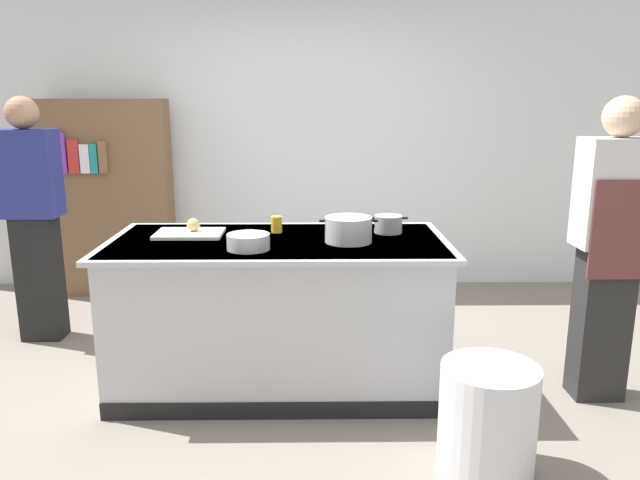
{
  "coord_description": "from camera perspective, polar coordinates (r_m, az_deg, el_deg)",
  "views": [
    {
      "loc": [
        0.2,
        -3.45,
        1.71
      ],
      "look_at": [
        0.25,
        0.2,
        0.85
      ],
      "focal_mm": 34.1,
      "sensor_mm": 36.0,
      "label": 1
    }
  ],
  "objects": [
    {
      "name": "stock_pot",
      "position": [
        3.48,
        2.69,
        0.99
      ],
      "size": [
        0.33,
        0.27,
        0.15
      ],
      "color": "#B7BABF",
      "rests_on": "counter_island"
    },
    {
      "name": "mixing_bowl",
      "position": [
        3.33,
        -6.74,
        -0.15
      ],
      "size": [
        0.24,
        0.24,
        0.09
      ],
      "primitive_type": "cylinder",
      "color": "#B7BABF",
      "rests_on": "counter_island"
    },
    {
      "name": "sauce_pan",
      "position": [
        3.74,
        6.42,
        1.49
      ],
      "size": [
        0.24,
        0.17,
        0.11
      ],
      "color": "#99999E",
      "rests_on": "counter_island"
    },
    {
      "name": "juice_cup",
      "position": [
        3.74,
        -4.1,
        1.47
      ],
      "size": [
        0.07,
        0.07,
        0.1
      ],
      "primitive_type": "cylinder",
      "color": "yellow",
      "rests_on": "counter_island"
    },
    {
      "name": "back_wall",
      "position": [
        5.56,
        -2.88,
        11.06
      ],
      "size": [
        6.4,
        0.12,
        3.0
      ],
      "primitive_type": "cube",
      "color": "silver",
      "rests_on": "ground_plane"
    },
    {
      "name": "person_guest",
      "position": [
        4.69,
        -25.33,
        2.16
      ],
      "size": [
        0.38,
        0.24,
        1.72
      ],
      "rotation": [
        0.0,
        0.0,
        -1.31
      ],
      "color": "black",
      "rests_on": "ground_plane"
    },
    {
      "name": "bookshelf",
      "position": [
        5.62,
        -19.35,
        3.71
      ],
      "size": [
        1.1,
        0.31,
        1.7
      ],
      "color": "brown",
      "rests_on": "ground_plane"
    },
    {
      "name": "cutting_board",
      "position": [
        3.74,
        -12.16,
        0.59
      ],
      "size": [
        0.4,
        0.28,
        0.02
      ],
      "primitive_type": "cube",
      "color": "silver",
      "rests_on": "counter_island"
    },
    {
      "name": "onion",
      "position": [
        3.75,
        -11.81,
        1.41
      ],
      "size": [
        0.08,
        0.08,
        0.08
      ],
      "primitive_type": "sphere",
      "color": "tan",
      "rests_on": "cutting_board"
    },
    {
      "name": "counter_island",
      "position": [
        3.68,
        -3.88,
        -6.58
      ],
      "size": [
        1.98,
        0.98,
        0.9
      ],
      "color": "#B7BABF",
      "rests_on": "ground_plane"
    },
    {
      "name": "trash_bin",
      "position": [
        3.01,
        15.43,
        -15.95
      ],
      "size": [
        0.45,
        0.45,
        0.53
      ],
      "primitive_type": "cylinder",
      "color": "silver",
      "rests_on": "ground_plane"
    },
    {
      "name": "ground_plane",
      "position": [
        3.86,
        -3.77,
        -13.09
      ],
      "size": [
        10.0,
        10.0,
        0.0
      ],
      "primitive_type": "plane",
      "color": "slate"
    },
    {
      "name": "person_chef",
      "position": [
        3.74,
        25.55,
        -0.38
      ],
      "size": [
        0.38,
        0.25,
        1.72
      ],
      "rotation": [
        0.0,
        0.0,
        1.64
      ],
      "color": "#262626",
      "rests_on": "ground_plane"
    }
  ]
}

